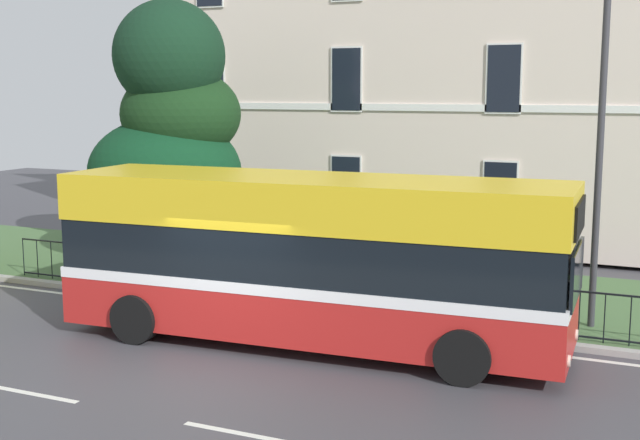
% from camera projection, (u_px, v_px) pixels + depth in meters
% --- Properties ---
extents(ground_plane, '(60.00, 56.00, 0.18)m').
position_uv_depth(ground_plane, '(230.00, 356.00, 15.39)').
color(ground_plane, '#414046').
extents(georgian_townhouse, '(19.12, 8.52, 11.97)m').
position_uv_depth(georgian_townhouse, '(461.00, 49.00, 27.65)').
color(georgian_townhouse, beige).
rests_on(georgian_townhouse, ground_plane).
extents(iron_verge_railing, '(16.44, 0.04, 0.97)m').
position_uv_depth(iron_verge_railing, '(316.00, 287.00, 18.06)').
color(iron_verge_railing, black).
rests_on(iron_verge_railing, ground_plane).
extents(evergreen_tree, '(4.44, 4.31, 7.41)m').
position_uv_depth(evergreen_tree, '(173.00, 162.00, 22.53)').
color(evergreen_tree, '#423328').
rests_on(evergreen_tree, ground_plane).
extents(single_decker_bus, '(9.78, 3.01, 3.22)m').
position_uv_depth(single_decker_bus, '(311.00, 258.00, 15.83)').
color(single_decker_bus, '#B4201D').
rests_on(single_decker_bus, ground_plane).
extents(street_lamp_post, '(0.36, 0.24, 7.02)m').
position_uv_depth(street_lamp_post, '(601.00, 126.00, 16.25)').
color(street_lamp_post, '#333338').
rests_on(street_lamp_post, ground_plane).
extents(litter_bin, '(0.49, 0.49, 1.05)m').
position_uv_depth(litter_bin, '(214.00, 266.00, 20.03)').
color(litter_bin, '#4C4742').
rests_on(litter_bin, ground_plane).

